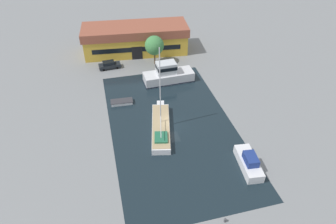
{
  "coord_description": "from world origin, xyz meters",
  "views": [
    {
      "loc": [
        -9.96,
        -36.64,
        32.65
      ],
      "look_at": [
        0.0,
        2.7,
        1.0
      ],
      "focal_mm": 32.0,
      "sensor_mm": 36.0,
      "label": 1
    }
  ],
  "objects_px": {
    "warehouse_building": "(136,39)",
    "motor_cruiser": "(168,75)",
    "sailboat_moored": "(161,127)",
    "small_dinghy": "(122,102)",
    "parked_car": "(109,65)",
    "quay_tree_near_building": "(154,45)",
    "cabin_boat": "(249,162)"
  },
  "relations": [
    {
      "from": "warehouse_building",
      "to": "parked_car",
      "type": "distance_m",
      "value": 9.99
    },
    {
      "from": "parked_car",
      "to": "cabin_boat",
      "type": "bearing_deg",
      "value": 22.59
    },
    {
      "from": "motor_cruiser",
      "to": "small_dinghy",
      "type": "distance_m",
      "value": 11.54
    },
    {
      "from": "small_dinghy",
      "to": "sailboat_moored",
      "type": "bearing_deg",
      "value": -145.77
    },
    {
      "from": "parked_car",
      "to": "cabin_boat",
      "type": "xyz_separation_m",
      "value": [
        16.49,
        -33.45,
        0.09
      ]
    },
    {
      "from": "quay_tree_near_building",
      "to": "cabin_boat",
      "type": "height_order",
      "value": "quay_tree_near_building"
    },
    {
      "from": "sailboat_moored",
      "to": "motor_cruiser",
      "type": "distance_m",
      "value": 15.1
    },
    {
      "from": "warehouse_building",
      "to": "motor_cruiser",
      "type": "distance_m",
      "value": 15.57
    },
    {
      "from": "parked_car",
      "to": "motor_cruiser",
      "type": "height_order",
      "value": "motor_cruiser"
    },
    {
      "from": "quay_tree_near_building",
      "to": "small_dinghy",
      "type": "bearing_deg",
      "value": -124.53
    },
    {
      "from": "quay_tree_near_building",
      "to": "motor_cruiser",
      "type": "xyz_separation_m",
      "value": [
        1.02,
        -7.85,
        -2.85
      ]
    },
    {
      "from": "motor_cruiser",
      "to": "small_dinghy",
      "type": "xyz_separation_m",
      "value": [
        -10.13,
        -5.39,
        -1.24
      ]
    },
    {
      "from": "warehouse_building",
      "to": "quay_tree_near_building",
      "type": "distance_m",
      "value": 7.81
    },
    {
      "from": "quay_tree_near_building",
      "to": "parked_car",
      "type": "bearing_deg",
      "value": 177.87
    },
    {
      "from": "warehouse_building",
      "to": "sailboat_moored",
      "type": "xyz_separation_m",
      "value": [
        -0.77,
        -29.23,
        -2.54
      ]
    },
    {
      "from": "quay_tree_near_building",
      "to": "small_dinghy",
      "type": "distance_m",
      "value": 16.58
    },
    {
      "from": "quay_tree_near_building",
      "to": "small_dinghy",
      "type": "height_order",
      "value": "quay_tree_near_building"
    },
    {
      "from": "parked_car",
      "to": "motor_cruiser",
      "type": "relative_size",
      "value": 0.46
    },
    {
      "from": "warehouse_building",
      "to": "cabin_boat",
      "type": "height_order",
      "value": "warehouse_building"
    },
    {
      "from": "warehouse_building",
      "to": "cabin_boat",
      "type": "relative_size",
      "value": 3.78
    },
    {
      "from": "small_dinghy",
      "to": "quay_tree_near_building",
      "type": "bearing_deg",
      "value": -31.17
    },
    {
      "from": "sailboat_moored",
      "to": "small_dinghy",
      "type": "xyz_separation_m",
      "value": [
        -5.32,
        8.9,
        -0.35
      ]
    },
    {
      "from": "motor_cruiser",
      "to": "small_dinghy",
      "type": "bearing_deg",
      "value": 116.03
    },
    {
      "from": "quay_tree_near_building",
      "to": "cabin_boat",
      "type": "bearing_deg",
      "value": -78.91
    },
    {
      "from": "warehouse_building",
      "to": "small_dinghy",
      "type": "height_order",
      "value": "warehouse_building"
    },
    {
      "from": "quay_tree_near_building",
      "to": "warehouse_building",
      "type": "bearing_deg",
      "value": 113.02
    },
    {
      "from": "quay_tree_near_building",
      "to": "sailboat_moored",
      "type": "distance_m",
      "value": 22.76
    },
    {
      "from": "small_dinghy",
      "to": "motor_cruiser",
      "type": "bearing_deg",
      "value": -58.63
    },
    {
      "from": "sailboat_moored",
      "to": "small_dinghy",
      "type": "relative_size",
      "value": 3.5
    },
    {
      "from": "motor_cruiser",
      "to": "cabin_boat",
      "type": "xyz_separation_m",
      "value": [
        5.46,
        -25.23,
        -0.63
      ]
    },
    {
      "from": "cabin_boat",
      "to": "quay_tree_near_building",
      "type": "bearing_deg",
      "value": 107.17
    },
    {
      "from": "cabin_boat",
      "to": "small_dinghy",
      "type": "bearing_deg",
      "value": 134.24
    }
  ]
}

